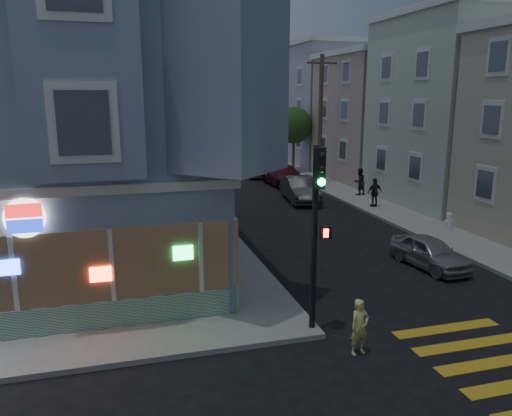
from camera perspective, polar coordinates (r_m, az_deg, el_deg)
name	(u,v)px	position (r m, az deg, el deg)	size (l,w,h in m)	color
ground	(234,400)	(11.47, -2.58, -21.07)	(120.00, 120.00, 0.00)	black
sidewalk_ne	(456,179)	(41.39, 21.91, 3.09)	(24.00, 42.00, 0.15)	gray
corner_building	(2,111)	(20.65, -27.00, 9.85)	(14.60, 14.60, 11.40)	gray
row_house_b	(490,112)	(33.28, 25.19, 9.90)	(12.00, 8.60, 10.50)	#B5C0A7
row_house_c	(406,118)	(40.57, 16.74, 9.81)	(12.00, 8.60, 9.00)	tan
row_house_d	(353,106)	(48.39, 11.03, 11.39)	(12.00, 8.60, 10.50)	#ACA5B6
utility_pole	(320,118)	(36.19, 7.36, 10.17)	(2.20, 0.30, 9.00)	#4C3826
street_tree_near	(294,125)	(41.88, 4.35, 9.40)	(3.00, 3.00, 5.30)	#4C3826
street_tree_far	(266,121)	(49.47, 1.13, 9.95)	(3.00, 3.00, 5.30)	#4C3826
running_child	(360,327)	(13.08, 11.75, -13.16)	(0.53, 0.35, 1.44)	#E7E476
pedestrian_a	(359,182)	(32.46, 11.73, 2.98)	(0.83, 0.65, 1.71)	black
pedestrian_b	(375,192)	(29.16, 13.42, 1.74)	(0.96, 0.40, 1.64)	#27232C
parked_car_a	(430,252)	(19.99, 19.23, -4.80)	(1.40, 3.49, 1.19)	#999CA0
parked_car_b	(300,189)	(30.64, 5.03, 2.15)	(1.60, 4.59, 1.51)	#323436
parked_car_c	(284,176)	(35.72, 3.25, 3.68)	(2.09, 5.13, 1.49)	maroon
parked_car_d	(254,167)	(40.41, -0.19, 4.76)	(2.46, 5.33, 1.48)	#9EA3A8
traffic_signal	(318,209)	(12.97, 7.05, -0.06)	(0.64, 0.56, 4.99)	black
fire_hydrant	(449,220)	(25.50, 21.18, -1.29)	(0.45, 0.26, 0.79)	white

